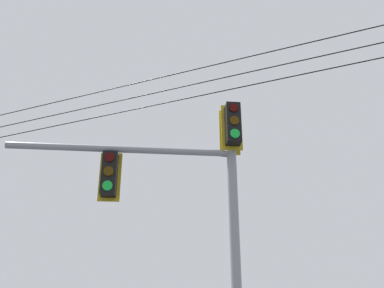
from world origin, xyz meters
TOP-DOWN VIEW (x-y plane):
  - signal_mast_assembly at (0.62, 0.25)m, footprint 1.32×4.82m
  - overhead_wire_span at (-0.15, -1.25)m, footprint 14.37×17.24m

SIDE VIEW (x-z plane):
  - signal_mast_assembly at x=0.62m, z-range 1.40..8.06m
  - overhead_wire_span at x=-0.15m, z-range 6.87..8.12m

